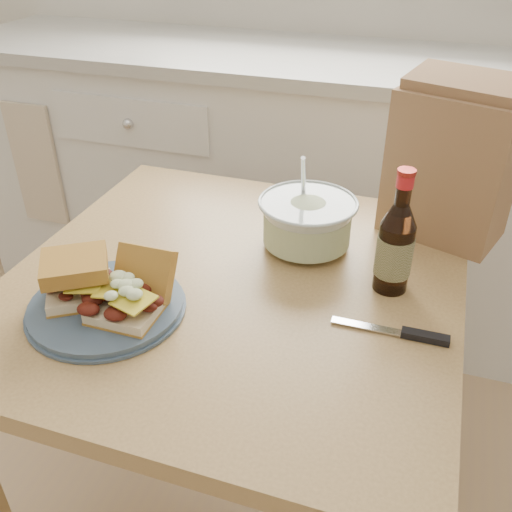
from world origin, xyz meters
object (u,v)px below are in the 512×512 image
(plate, at_px, (106,306))
(coleslaw_bowl, at_px, (307,224))
(dining_table, at_px, (235,320))
(beer_bottle, at_px, (395,246))
(paper_bag, at_px, (452,166))

(plate, bearing_deg, coleslaw_bowl, 49.07)
(dining_table, distance_m, beer_bottle, 0.36)
(paper_bag, bearing_deg, coleslaw_bowl, -130.84)
(coleslaw_bowl, relative_size, paper_bag, 0.66)
(plate, height_order, paper_bag, paper_bag)
(plate, height_order, coleslaw_bowl, coleslaw_bowl)
(dining_table, relative_size, beer_bottle, 3.57)
(plate, xyz_separation_m, coleslaw_bowl, (0.29, 0.33, 0.04))
(coleslaw_bowl, bearing_deg, beer_bottle, -27.32)
(dining_table, relative_size, paper_bag, 2.78)
(plate, xyz_separation_m, paper_bag, (0.56, 0.49, 0.15))
(beer_bottle, bearing_deg, paper_bag, 53.47)
(plate, distance_m, paper_bag, 0.76)
(paper_bag, bearing_deg, beer_bottle, -88.20)
(coleslaw_bowl, distance_m, beer_bottle, 0.22)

